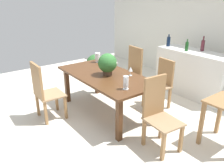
{
  "coord_description": "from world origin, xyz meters",
  "views": [
    {
      "loc": [
        3.14,
        -2.3,
        2.08
      ],
      "look_at": [
        0.05,
        0.01,
        0.55
      ],
      "focal_mm": 36.99,
      "sensor_mm": 36.0,
      "label": 1
    }
  ],
  "objects_px": {
    "chair_far_right": "(161,82)",
    "potted_plant_floor": "(95,65)",
    "chair_foot_end": "(158,111)",
    "crystal_vase_center_near": "(126,82)",
    "wine_glass": "(131,69)",
    "kitchen_counter": "(193,73)",
    "chair_far_left": "(132,68)",
    "flower_centerpiece": "(108,64)",
    "chair_near_left": "(44,90)",
    "wine_bottle_dark": "(187,46)",
    "wine_bottle_green": "(203,45)",
    "dining_table": "(106,80)",
    "crystal_vase_left": "(98,57)",
    "wine_bottle_tall": "(168,41)"
  },
  "relations": [
    {
      "from": "crystal_vase_center_near",
      "to": "wine_bottle_dark",
      "type": "xyz_separation_m",
      "value": [
        -0.42,
        1.99,
        0.2
      ]
    },
    {
      "from": "flower_centerpiece",
      "to": "wine_bottle_tall",
      "type": "distance_m",
      "value": 1.91
    },
    {
      "from": "dining_table",
      "to": "kitchen_counter",
      "type": "distance_m",
      "value": 2.02
    },
    {
      "from": "flower_centerpiece",
      "to": "wine_bottle_tall",
      "type": "height_order",
      "value": "wine_bottle_tall"
    },
    {
      "from": "chair_far_right",
      "to": "kitchen_counter",
      "type": "distance_m",
      "value": 0.99
    },
    {
      "from": "chair_foot_end",
      "to": "crystal_vase_center_near",
      "type": "distance_m",
      "value": 0.63
    },
    {
      "from": "wine_bottle_dark",
      "to": "potted_plant_floor",
      "type": "bearing_deg",
      "value": -153.88
    },
    {
      "from": "crystal_vase_left",
      "to": "crystal_vase_center_near",
      "type": "height_order",
      "value": "crystal_vase_center_near"
    },
    {
      "from": "dining_table",
      "to": "wine_bottle_dark",
      "type": "relative_size",
      "value": 7.73
    },
    {
      "from": "chair_foot_end",
      "to": "chair_near_left",
      "type": "bearing_deg",
      "value": 125.88
    },
    {
      "from": "chair_near_left",
      "to": "wine_glass",
      "type": "height_order",
      "value": "chair_near_left"
    },
    {
      "from": "dining_table",
      "to": "flower_centerpiece",
      "type": "distance_m",
      "value": 0.3
    },
    {
      "from": "wine_bottle_tall",
      "to": "potted_plant_floor",
      "type": "bearing_deg",
      "value": -144.68
    },
    {
      "from": "chair_far_left",
      "to": "crystal_vase_center_near",
      "type": "xyz_separation_m",
      "value": [
        1.14,
        -1.13,
        0.3
      ]
    },
    {
      "from": "chair_far_right",
      "to": "potted_plant_floor",
      "type": "bearing_deg",
      "value": -173.88
    },
    {
      "from": "crystal_vase_left",
      "to": "wine_glass",
      "type": "bearing_deg",
      "value": -0.28
    },
    {
      "from": "crystal_vase_left",
      "to": "wine_bottle_tall",
      "type": "height_order",
      "value": "wine_bottle_tall"
    },
    {
      "from": "crystal_vase_left",
      "to": "chair_near_left",
      "type": "bearing_deg",
      "value": -76.88
    },
    {
      "from": "flower_centerpiece",
      "to": "chair_near_left",
      "type": "bearing_deg",
      "value": -114.74
    },
    {
      "from": "flower_centerpiece",
      "to": "potted_plant_floor",
      "type": "relative_size",
      "value": 0.62
    },
    {
      "from": "chair_far_left",
      "to": "wine_bottle_tall",
      "type": "bearing_deg",
      "value": 82.61
    },
    {
      "from": "wine_glass",
      "to": "kitchen_counter",
      "type": "relative_size",
      "value": 0.1
    },
    {
      "from": "chair_far_left",
      "to": "wine_glass",
      "type": "height_order",
      "value": "chair_far_left"
    },
    {
      "from": "wine_bottle_tall",
      "to": "crystal_vase_left",
      "type": "bearing_deg",
      "value": -107.4
    },
    {
      "from": "wine_glass",
      "to": "wine_bottle_green",
      "type": "bearing_deg",
      "value": 84.19
    },
    {
      "from": "wine_bottle_green",
      "to": "wine_bottle_tall",
      "type": "bearing_deg",
      "value": -163.25
    },
    {
      "from": "chair_near_left",
      "to": "crystal_vase_left",
      "type": "xyz_separation_m",
      "value": [
        -0.3,
        1.31,
        0.3
      ]
    },
    {
      "from": "chair_near_left",
      "to": "flower_centerpiece",
      "type": "distance_m",
      "value": 1.17
    },
    {
      "from": "chair_foot_end",
      "to": "potted_plant_floor",
      "type": "height_order",
      "value": "chair_foot_end"
    },
    {
      "from": "crystal_vase_left",
      "to": "wine_bottle_dark",
      "type": "distance_m",
      "value": 1.85
    },
    {
      "from": "chair_far_right",
      "to": "chair_far_left",
      "type": "distance_m",
      "value": 0.86
    },
    {
      "from": "crystal_vase_center_near",
      "to": "kitchen_counter",
      "type": "bearing_deg",
      "value": 97.64
    },
    {
      "from": "chair_far_left",
      "to": "wine_bottle_green",
      "type": "distance_m",
      "value": 1.54
    },
    {
      "from": "crystal_vase_left",
      "to": "kitchen_counter",
      "type": "height_order",
      "value": "kitchen_counter"
    },
    {
      "from": "chair_foot_end",
      "to": "crystal_vase_left",
      "type": "distance_m",
      "value": 2.03
    },
    {
      "from": "kitchen_counter",
      "to": "crystal_vase_left",
      "type": "bearing_deg",
      "value": -125.37
    },
    {
      "from": "wine_bottle_tall",
      "to": "wine_glass",
      "type": "bearing_deg",
      "value": -71.33
    },
    {
      "from": "chair_foot_end",
      "to": "chair_far_right",
      "type": "bearing_deg",
      "value": 45.29
    },
    {
      "from": "flower_centerpiece",
      "to": "crystal_vase_left",
      "type": "bearing_deg",
      "value": 158.55
    },
    {
      "from": "chair_foot_end",
      "to": "wine_bottle_green",
      "type": "distance_m",
      "value": 2.31
    },
    {
      "from": "chair_foot_end",
      "to": "wine_bottle_green",
      "type": "xyz_separation_m",
      "value": [
        -0.77,
        2.11,
        0.52
      ]
    },
    {
      "from": "chair_foot_end",
      "to": "kitchen_counter",
      "type": "relative_size",
      "value": 0.65
    },
    {
      "from": "flower_centerpiece",
      "to": "crystal_vase_center_near",
      "type": "relative_size",
      "value": 1.85
    },
    {
      "from": "flower_centerpiece",
      "to": "dining_table",
      "type": "bearing_deg",
      "value": -150.07
    },
    {
      "from": "chair_far_right",
      "to": "wine_glass",
      "type": "xyz_separation_m",
      "value": [
        -0.14,
        -0.66,
        0.34
      ]
    },
    {
      "from": "dining_table",
      "to": "flower_centerpiece",
      "type": "height_order",
      "value": "flower_centerpiece"
    },
    {
      "from": "chair_near_left",
      "to": "dining_table",
      "type": "bearing_deg",
      "value": -112.56
    },
    {
      "from": "chair_far_right",
      "to": "wine_bottle_green",
      "type": "distance_m",
      "value": 1.28
    },
    {
      "from": "crystal_vase_center_near",
      "to": "wine_bottle_green",
      "type": "bearing_deg",
      "value": 95.93
    },
    {
      "from": "chair_far_left",
      "to": "wine_glass",
      "type": "bearing_deg",
      "value": -39.16
    }
  ]
}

